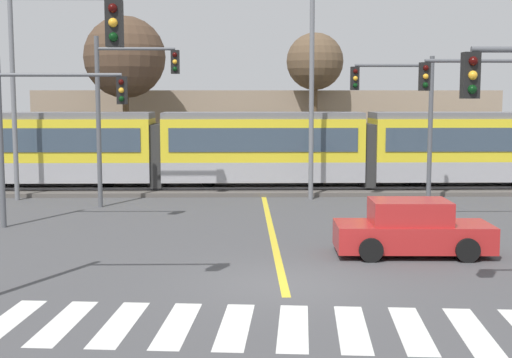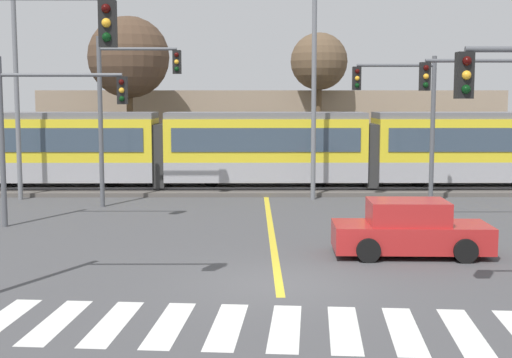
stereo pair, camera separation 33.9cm
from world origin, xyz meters
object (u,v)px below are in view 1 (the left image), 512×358
at_px(light_rail_tram, 263,147).
at_px(traffic_light_far_right, 403,108).
at_px(bare_tree_east, 315,63).
at_px(traffic_light_mid_left, 46,116).
at_px(traffic_light_far_left, 124,97).
at_px(sedan_crossing, 412,230).
at_px(street_lamp_centre, 316,75).
at_px(street_lamp_west, 16,68).
at_px(traffic_light_mid_right, 502,109).
at_px(bare_tree_west, 125,58).

xyz_separation_m(light_rail_tram, traffic_light_far_right, (5.36, -4.58, 1.84)).
bearing_deg(bare_tree_east, traffic_light_mid_left, -125.08).
height_order(traffic_light_far_right, traffic_light_far_left, traffic_light_far_left).
relative_size(traffic_light_far_right, traffic_light_far_left, 0.89).
bearing_deg(traffic_light_far_right, traffic_light_mid_left, -161.12).
bearing_deg(sedan_crossing, traffic_light_far_right, 79.16).
bearing_deg(light_rail_tram, traffic_light_far_left, -140.10).
relative_size(street_lamp_centre, bare_tree_east, 1.20).
relative_size(light_rail_tram, street_lamp_west, 2.85).
bearing_deg(sedan_crossing, traffic_light_far_left, 136.42).
relative_size(light_rail_tram, street_lamp_centre, 3.04).
distance_m(traffic_light_mid_right, bare_tree_east, 15.99).
distance_m(traffic_light_mid_right, bare_tree_west, 19.35).
height_order(traffic_light_far_right, bare_tree_east, bare_tree_east).
xyz_separation_m(traffic_light_mid_left, bare_tree_west, (0.61, 12.44, 2.55)).
distance_m(light_rail_tram, bare_tree_east, 7.61).
bearing_deg(traffic_light_mid_left, street_lamp_centre, 33.52).
distance_m(light_rail_tram, bare_tree_west, 8.67).
xyz_separation_m(sedan_crossing, bare_tree_west, (-10.42, 16.84, 5.53)).
distance_m(traffic_light_far_right, bare_tree_east, 10.82).
bearing_deg(street_lamp_centre, light_rail_tram, 128.84).
bearing_deg(traffic_light_far_left, bare_tree_east, 50.72).
relative_size(light_rail_tram, sedan_crossing, 6.59).
relative_size(traffic_light_far_right, traffic_light_mid_left, 1.05).
xyz_separation_m(light_rail_tram, street_lamp_west, (-10.23, -2.61, 3.42)).
bearing_deg(bare_tree_west, traffic_light_far_right, -33.78).
bearing_deg(traffic_light_mid_right, bare_tree_east, 106.48).
relative_size(traffic_light_mid_left, traffic_light_mid_right, 0.95).
bearing_deg(street_lamp_west, traffic_light_mid_right, -21.22).
bearing_deg(traffic_light_far_left, light_rail_tram, 39.90).
height_order(sedan_crossing, bare_tree_west, bare_tree_west).
bearing_deg(bare_tree_west, light_rail_tram, -27.50).
distance_m(sedan_crossing, street_lamp_centre, 11.69).
bearing_deg(street_lamp_centre, street_lamp_west, 179.80).
bearing_deg(street_lamp_centre, traffic_light_far_right, -30.95).
bearing_deg(sedan_crossing, bare_tree_west, 121.75).
bearing_deg(light_rail_tram, bare_tree_west, 152.50).
relative_size(traffic_light_far_left, bare_tree_east, 0.86).
xyz_separation_m(traffic_light_far_right, traffic_light_mid_right, (2.08, -4.88, 0.04)).
distance_m(street_lamp_centre, bare_tree_east, 8.46).
distance_m(traffic_light_far_left, bare_tree_west, 8.42).
bearing_deg(bare_tree_west, street_lamp_west, -119.72).
relative_size(sedan_crossing, traffic_light_mid_right, 0.72).
relative_size(street_lamp_west, bare_tree_west, 1.19).
height_order(traffic_light_mid_right, bare_tree_east, bare_tree_east).
relative_size(sedan_crossing, bare_tree_east, 0.55).
bearing_deg(traffic_light_far_left, traffic_light_mid_left, -113.12).
relative_size(street_lamp_centre, bare_tree_west, 1.11).
distance_m(sedan_crossing, bare_tree_east, 19.82).
bearing_deg(traffic_light_far_left, traffic_light_mid_right, -20.63).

